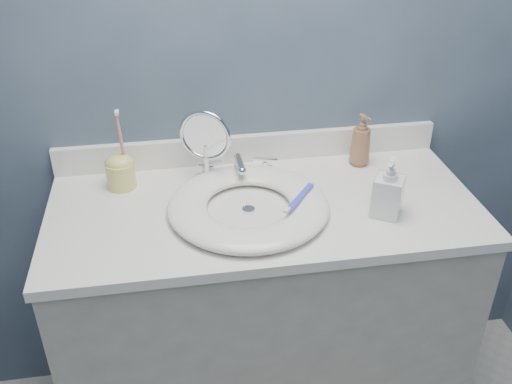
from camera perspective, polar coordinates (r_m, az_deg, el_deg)
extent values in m
cube|color=#3F4E5E|center=(1.73, -0.72, 12.73)|extent=(2.20, 0.02, 2.40)
cube|color=#B2ADA3|center=(1.91, 0.72, -12.77)|extent=(1.20, 0.55, 0.85)
cube|color=white|center=(1.63, 0.82, -1.62)|extent=(1.22, 0.57, 0.03)
cube|color=white|center=(1.83, -0.61, 4.41)|extent=(1.22, 0.02, 0.09)
cylinder|color=silver|center=(1.59, -0.76, -1.79)|extent=(0.04, 0.04, 0.01)
cube|color=silver|center=(1.77, -1.79, 1.95)|extent=(0.22, 0.05, 0.01)
cylinder|color=silver|center=(1.75, -1.81, 2.78)|extent=(0.03, 0.03, 0.06)
cylinder|color=silver|center=(1.70, -1.61, 2.86)|extent=(0.02, 0.09, 0.02)
sphere|color=silver|center=(1.66, -1.40, 2.13)|extent=(0.03, 0.03, 0.03)
cylinder|color=silver|center=(1.75, -4.56, 2.18)|extent=(0.02, 0.02, 0.03)
cube|color=silver|center=(1.74, -4.59, 2.79)|extent=(0.08, 0.03, 0.01)
cylinder|color=silver|center=(1.77, 0.93, 2.63)|extent=(0.02, 0.02, 0.03)
cube|color=silver|center=(1.76, 0.94, 3.23)|extent=(0.08, 0.03, 0.01)
cylinder|color=silver|center=(1.73, -4.87, 1.19)|extent=(0.09, 0.09, 0.01)
cylinder|color=silver|center=(1.70, -4.96, 2.89)|extent=(0.01, 0.01, 0.12)
torus|color=silver|center=(1.66, -5.10, 5.64)|extent=(0.15, 0.08, 0.16)
cylinder|color=white|center=(1.66, -5.10, 5.64)|extent=(0.12, 0.06, 0.13)
imported|color=#905F41|center=(1.82, 10.45, 5.14)|extent=(0.09, 0.09, 0.17)
imported|color=silver|center=(1.57, 13.13, 0.47)|extent=(0.11, 0.11, 0.17)
cylinder|color=#E6DC73|center=(1.73, -13.34, 1.68)|extent=(0.09, 0.09, 0.08)
ellipsoid|color=#E6DC73|center=(1.71, -13.50, 2.84)|extent=(0.09, 0.07, 0.05)
cylinder|color=#D97D7B|center=(1.68, -13.38, 5.13)|extent=(0.02, 0.03, 0.16)
cube|color=white|center=(1.64, -13.75, 7.72)|extent=(0.01, 0.02, 0.01)
cube|color=blue|center=(1.57, 4.41, -0.59)|extent=(0.11, 0.13, 0.01)
cube|color=white|center=(1.50, 3.09, -1.83)|extent=(0.02, 0.03, 0.01)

